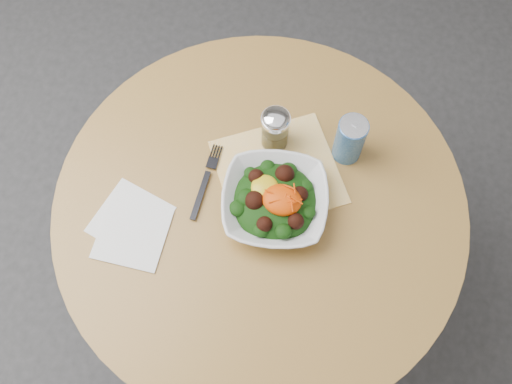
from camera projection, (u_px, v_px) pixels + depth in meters
ground at (259, 287)px, 1.92m from camera, size 6.00×6.00×0.00m
table at (260, 234)px, 1.41m from camera, size 0.90×0.90×0.75m
cloth_napkin at (278, 172)px, 1.26m from camera, size 0.34×0.34×0.00m
paper_napkins at (131, 226)px, 1.21m from camera, size 0.18×0.19×0.00m
salad_bowl at (275, 201)px, 1.20m from camera, size 0.26×0.26×0.08m
fork at (206, 179)px, 1.25m from camera, size 0.02×0.19×0.00m
spice_shaker at (275, 129)px, 1.24m from camera, size 0.06×0.06×0.11m
beverage_can at (350, 139)px, 1.23m from camera, size 0.06×0.06×0.12m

